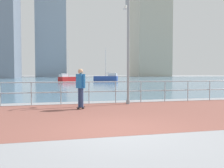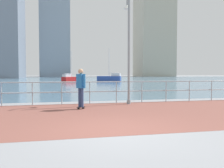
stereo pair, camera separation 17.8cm
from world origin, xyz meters
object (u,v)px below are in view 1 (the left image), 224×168
Objects in this scene: sailboat_white at (68,79)px; skateboarder at (81,85)px; lamppost at (128,41)px; sailboat_blue at (107,78)px.

skateboarder is at bearing -92.04° from sailboat_white.
sailboat_white is (-1.28, 33.34, -2.66)m from lamppost.
lamppost is 3.32× the size of skateboarder.
lamppost reaches higher than skateboarder.
sailboat_white is at bearing 92.20° from lamppost.
lamppost is 0.90× the size of sailboat_blue.
sailboat_white is at bearing -173.66° from sailboat_blue.
lamppost is at bearing -87.80° from sailboat_white.
sailboat_white is (1.24, 34.70, -0.51)m from skateboarder.
skateboarder is 0.31× the size of sailboat_white.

